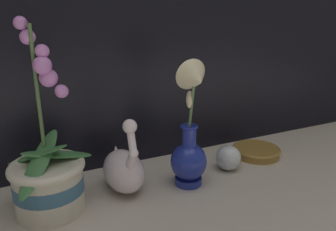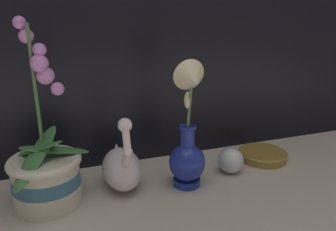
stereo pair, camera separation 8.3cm
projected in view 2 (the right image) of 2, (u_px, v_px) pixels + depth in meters
The scene contains 6 objects.
ground_plane at pixel (187, 199), 0.81m from camera, with size 2.80×2.80×0.00m, color #BCB2A3.
orchid_potted_plant at pixel (46, 172), 0.77m from camera, with size 0.20×0.20×0.43m.
swan_figurine at pixel (122, 166), 0.85m from camera, with size 0.10×0.18×0.21m.
blue_vase at pixel (188, 144), 0.84m from camera, with size 0.10×0.11×0.34m.
glass_sphere at pixel (231, 160), 0.93m from camera, with size 0.07×0.07×0.07m.
amber_dish at pixel (263, 154), 1.02m from camera, with size 0.15×0.15×0.03m.
Camera 2 is at (-0.28, -0.65, 0.44)m, focal length 35.00 mm.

